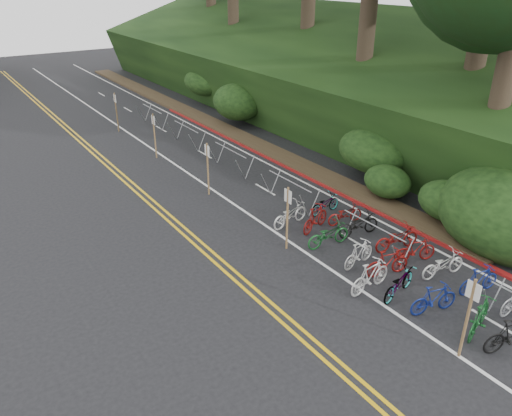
{
  "coord_description": "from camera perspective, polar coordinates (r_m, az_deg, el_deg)",
  "views": [
    {
      "loc": [
        -9.42,
        -7.88,
        9.52
      ],
      "look_at": [
        0.09,
        6.3,
        1.3
      ],
      "focal_mm": 35.0,
      "sensor_mm": 36.0,
      "label": 1
    }
  ],
  "objects": [
    {
      "name": "ground",
      "position": [
        15.54,
        13.1,
        -12.88
      ],
      "size": [
        120.0,
        120.0,
        0.0
      ],
      "primitive_type": "plane",
      "color": "black",
      "rests_on": "ground"
    },
    {
      "name": "road_markings",
      "position": [
        22.68,
        -4.22,
        0.83
      ],
      "size": [
        7.47,
        80.0,
        0.01
      ],
      "color": "gold",
      "rests_on": "ground"
    },
    {
      "name": "red_curb",
      "position": [
        26.71,
        3.18,
        4.9
      ],
      "size": [
        0.25,
        28.0,
        0.1
      ],
      "primitive_type": "cube",
      "color": "maroon",
      "rests_on": "ground"
    },
    {
      "name": "embankment",
      "position": [
        35.69,
        5.95,
        14.34
      ],
      "size": [
        14.3,
        48.14,
        9.11
      ],
      "color": "black",
      "rests_on": "ground"
    },
    {
      "name": "bike_racks_rest",
      "position": [
        25.79,
        -2.95,
        6.04
      ],
      "size": [
        1.14,
        23.0,
        1.17
      ],
      "color": "gray",
      "rests_on": "ground"
    },
    {
      "name": "signpost_near",
      "position": [
        14.35,
        23.09,
        -11.05
      ],
      "size": [
        0.08,
        0.4,
        2.48
      ],
      "color": "brown",
      "rests_on": "ground"
    },
    {
      "name": "signposts_rest",
      "position": [
        25.38,
        -8.83,
        6.81
      ],
      "size": [
        0.08,
        18.4,
        2.5
      ],
      "color": "brown",
      "rests_on": "ground"
    },
    {
      "name": "bike_front",
      "position": [
        16.68,
        12.91,
        -7.59
      ],
      "size": [
        0.66,
        1.85,
        1.09
      ],
      "primitive_type": "imported",
      "rotation": [
        0.0,
        0.0,
        1.65
      ],
      "color": "beige",
      "rests_on": "ground"
    },
    {
      "name": "bike_valet",
      "position": [
        18.17,
        15.4,
        -5.12
      ],
      "size": [
        3.2,
        11.2,
        1.09
      ],
      "color": "black",
      "rests_on": "ground"
    }
  ]
}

